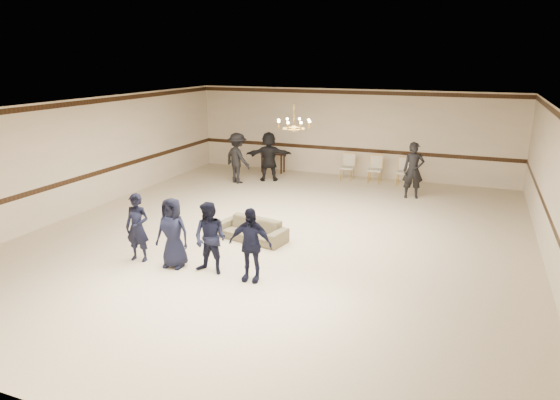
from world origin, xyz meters
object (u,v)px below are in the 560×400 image
Objects in this scene: banquet_chair_right at (404,172)px; adult_right at (413,170)px; boy_b at (173,233)px; settee at (252,230)px; chandelier at (294,116)px; adult_mid at (269,156)px; boy_d at (250,244)px; adult_left at (238,158)px; boy_a at (137,228)px; banquet_chair_mid at (375,170)px; console_table at (273,163)px; boy_c at (210,238)px; banquet_chair_left at (347,167)px.

adult_right is at bearing -77.08° from banquet_chair_right.
boy_b reaches higher than settee.
chandelier is 0.98× the size of banquet_chair_right.
chandelier is 5.22m from adult_mid.
boy_d is at bearing 86.64° from adult_mid.
boy_b is 0.85× the size of adult_left.
adult_left is 1.00× the size of adult_right.
adult_right is (2.63, 3.75, -1.99)m from chandelier.
boy_b is at bearing -110.78° from chandelier.
boy_a is 0.85× the size of adult_left.
adult_right is at bearing -152.41° from adult_left.
boy_d is 0.86× the size of settee.
console_table is at bearing 177.51° from banquet_chair_mid.
adult_left reaches higher than banquet_chair_right.
adult_right is (4.00, 7.36, 0.13)m from boy_b.
banquet_chair_right is (5.52, 1.80, -0.41)m from adult_left.
boy_d reaches higher than banquet_chair_right.
adult_mid reaches higher than banquet_chair_right.
boy_b reaches higher than console_table.
boy_d reaches higher than settee.
adult_mid is 4.77m from banquet_chair_right.
console_table is (-2.34, 6.99, 0.12)m from settee.
adult_right is at bearing 54.97° from chandelier.
console_table is at bearing -79.80° from adult_left.
adult_mid is (0.90, 0.70, 0.00)m from adult_left.
boy_a is 0.86× the size of settee.
adult_mid reaches higher than boy_b.
chandelier reaches higher than boy_c.
chandelier is 0.98× the size of banquet_chair_left.
chandelier is 6.15m from banquet_chair_right.
boy_b is 1.58× the size of banquet_chair_left.
settee is (1.75, 2.07, -0.50)m from boy_a.
settee is 7.37m from console_table.
boy_d is at bearing -5.36° from boy_a.
banquet_chair_mid reaches higher than settee.
boy_c is at bearing -99.96° from banquet_chair_mid.
adult_right reaches higher than settee.
adult_left is 1.86× the size of banquet_chair_mid.
boy_b is at bearing -101.91° from settee.
adult_mid is (-1.10, 7.76, 0.13)m from boy_b.
chandelier is 5.22m from adult_left.
boy_c is at bearing -98.98° from banquet_chair_left.
settee is 1.85× the size of banquet_chair_mid.
boy_b reaches higher than banquet_chair_left.
adult_left is at bearing 101.62° from boy_b.
boy_d is at bearing -122.35° from adult_right.
banquet_chair_mid is (2.51, 8.86, -0.28)m from boy_b.
banquet_chair_left is at bearing 178.91° from adult_mid.
adult_left reaches higher than boy_b.
adult_right is (4.90, 7.36, 0.13)m from boy_a.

